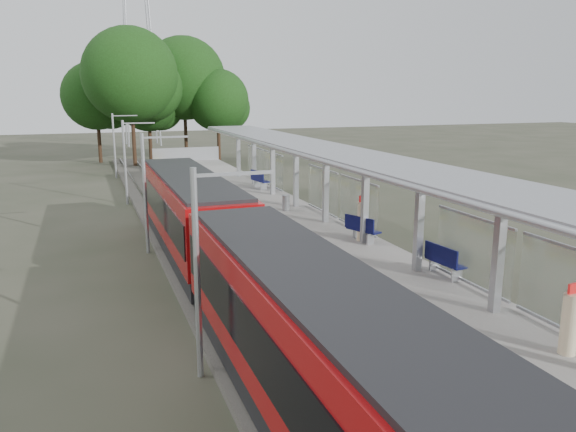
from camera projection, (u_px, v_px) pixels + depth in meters
The scene contains 14 objects.
trackbed at pixel (184, 241), 26.93m from camera, with size 3.00×70.00×0.24m, color #59544C.
platform at pixel (273, 226), 28.35m from camera, with size 6.00×50.00×1.00m, color gray.
tactile_strip at pixel (223, 220), 27.39m from camera, with size 0.60×50.00×0.02m, color gold.
end_fence at pixel (186, 154), 51.01m from camera, with size 6.00×0.10×1.20m, color #9EA0A5.
train at pixel (229, 252), 18.21m from camera, with size 2.74×27.60×3.62m.
canopy at pixel (335, 161), 24.58m from camera, with size 3.27×38.00×3.66m.
tree_cluster at pixel (155, 85), 55.83m from camera, with size 18.42×13.77×13.08m.
catenary_masts at pixel (147, 190), 24.84m from camera, with size 2.08×48.16×5.40m.
bench_near at pixel (443, 260), 19.01m from camera, with size 0.65×1.63×1.09m.
bench_mid at pixel (362, 228), 23.50m from camera, with size 1.04×1.62×1.07m.
bench_far at pixel (259, 179), 36.35m from camera, with size 0.83×1.77×1.17m.
info_pillar_near at pixel (570, 323), 13.32m from camera, with size 0.40×0.40×1.78m.
info_pillar_far at pixel (362, 221), 23.56m from camera, with size 0.44×0.44×1.94m.
litter_bin at pixel (286, 203), 29.62m from camera, with size 0.40×0.40×0.83m, color #9EA0A5.
Camera 1 is at (-8.69, -6.17, 7.15)m, focal length 35.00 mm.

